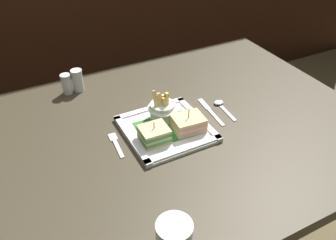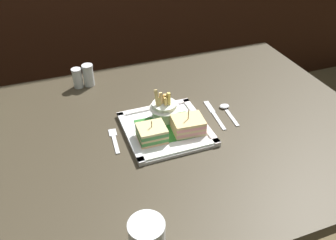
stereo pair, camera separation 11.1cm
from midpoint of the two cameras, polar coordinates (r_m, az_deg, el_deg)
name	(u,v)px [view 2 (the right image)]	position (r m, az deg, el deg)	size (l,w,h in m)	color
dining_table	(170,161)	(1.23, 2.95, -6.73)	(1.32, 0.96, 0.76)	#393123
square_plate	(166,129)	(1.13, 2.46, -1.49)	(0.26, 0.26, 0.02)	white
sandwich_half_left	(152,133)	(1.07, 0.36, -2.24)	(0.09, 0.08, 0.07)	#E5B482
sandwich_half_right	(188,125)	(1.11, 6.09, -0.90)	(0.10, 0.09, 0.08)	#D5B483
fries_cup	(164,108)	(1.15, 2.09, 1.85)	(0.10, 0.10, 0.11)	silver
fork	(114,139)	(1.10, -5.76, -3.18)	(0.03, 0.12, 0.00)	silver
knife	(214,114)	(1.22, 9.95, 0.94)	(0.03, 0.17, 0.00)	silver
spoon	(226,109)	(1.25, 11.86, 1.64)	(0.04, 0.13, 0.01)	silver
salt_shaker	(78,79)	(1.37, -12.04, 6.35)	(0.04, 0.04, 0.08)	silver
pepper_shaker	(89,76)	(1.37, -10.36, 6.82)	(0.04, 0.04, 0.08)	silver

